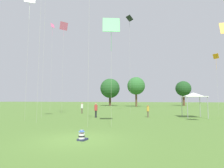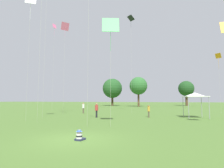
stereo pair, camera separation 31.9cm
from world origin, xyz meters
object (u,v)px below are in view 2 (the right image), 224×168
person_standing_2 (149,110)px  person_standing_0 (97,109)px  person_standing_1 (83,107)px  kite_3 (111,26)px  kite_6 (31,4)px  distant_tree_1 (112,88)px  kite_8 (65,29)px  kite_5 (54,31)px  distant_tree_0 (186,89)px  kite_4 (131,22)px  canopy_tent (195,95)px  kite_1 (218,58)px  seated_toddler (79,136)px  distant_tree_2 (138,86)px

person_standing_2 → person_standing_0: bearing=-129.0°
person_standing_1 → kite_3: size_ratio=0.18×
kite_6 → distant_tree_1: size_ratio=1.38×
kite_8 → kite_5: bearing=-48.6°
person_standing_2 → kite_6: 18.30m
distant_tree_1 → distant_tree_0: bearing=13.9°
distant_tree_1 → kite_4: bearing=-69.6°
kite_4 → kite_3: bearing=176.7°
person_standing_1 → canopy_tent: 16.39m
kite_1 → kite_8: bearing=101.8°
seated_toddler → kite_3: kite_3 is taller
kite_3 → distant_tree_2: 42.24m
kite_3 → seated_toddler: bearing=-65.9°
kite_1 → distant_tree_0: size_ratio=1.07×
canopy_tent → kite_6: 21.69m
kite_5 → distant_tree_1: kite_5 is taller
kite_4 → seated_toddler: bearing=175.1°
kite_4 → distant_tree_0: 41.87m
kite_3 → distant_tree_0: 55.85m
kite_3 → kite_8: bearing=164.3°
person_standing_0 → person_standing_1: (-4.26, 5.53, -0.03)m
kite_3 → person_standing_2: bearing=101.4°
kite_4 → kite_5: bearing=80.9°
person_standing_2 → canopy_tent: (5.51, 0.79, 1.85)m
kite_4 → canopy_tent: bearing=-133.2°
kite_6 → distant_tree_0: size_ratio=1.52×
person_standing_1 → kite_4: bearing=177.1°
person_standing_0 → person_standing_2: person_standing_0 is taller
kite_5 → distant_tree_2: 30.64m
person_standing_0 → kite_6: bearing=3.9°
seated_toddler → kite_1: size_ratio=0.06×
person_standing_0 → canopy_tent: size_ratio=0.57×
kite_3 → person_standing_1: bearing=151.4°
person_standing_2 → kite_1: size_ratio=0.16×
distant_tree_1 → kite_8: bearing=-86.7°
person_standing_0 → kite_4: kite_4 is taller
kite_8 → canopy_tent: bearing=176.3°
kite_5 → person_standing_0: bearing=-68.3°
person_standing_0 → kite_6: size_ratio=0.13×
person_standing_2 → kite_3: (-2.61, -8.48, 7.54)m
kite_3 → kite_6: size_ratio=0.68×
kite_4 → kite_6: bearing=143.1°
distant_tree_2 → seated_toddler: bearing=-87.7°
canopy_tent → kite_4: 17.34m
kite_3 → distant_tree_1: size_ratio=0.94×
person_standing_0 → kite_8: size_ratio=0.12×
kite_6 → distant_tree_1: bearing=106.7°
person_standing_0 → distant_tree_1: size_ratio=0.18×
seated_toddler → kite_1: 27.32m
kite_4 → person_standing_2: bearing=-162.3°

